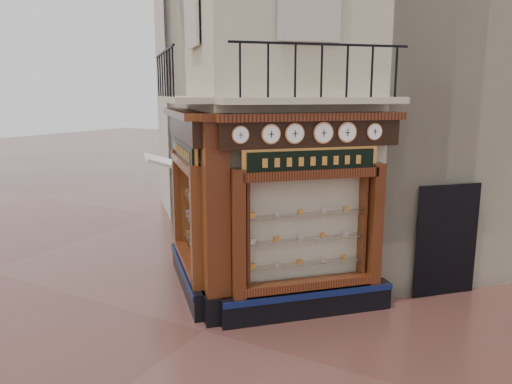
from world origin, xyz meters
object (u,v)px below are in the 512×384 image
Objects in this scene: signboard_left at (185,152)px; signboard_right at (312,161)px; corner_pilaster at (216,223)px; clock_f at (374,132)px; clock_e at (347,132)px; clock_b at (271,134)px; clock_d at (323,133)px; clock_a at (240,135)px; awning at (166,249)px; clock_c at (295,134)px.

signboard_left is 1.09× the size of signboard_right.
clock_f is at bearing -8.21° from corner_pilaster.
clock_f is (0.40, 0.40, -0.00)m from clock_e.
clock_d is at bearing 0.00° from clock_b.
clock_e is 3.52m from signboard_left.
clock_a is 0.56m from clock_b.
clock_f is 7.24m from awning.
clock_a is 0.16× the size of signboard_right.
clock_a is at bearing -180.00° from clock_f.
clock_e reaches higher than clock_b.
clock_b reaches higher than signboard_left.
clock_c is (0.71, 0.71, 0.00)m from clock_a.
corner_pilaster reaches higher than clock_e.
clock_a is at bearing -180.00° from clock_e.
clock_f is 0.17× the size of signboard_right.
awning is (-5.41, 1.98, -3.62)m from clock_d.
corner_pilaster is 1.76m from clock_a.
clock_e is at bearing -180.00° from clock_f.
awning is at bearing 114.85° from clock_d.
clock_d is at bearing 180.00° from clock_f.
clock_c reaches higher than signboard_left.
corner_pilaster is at bearing -169.75° from signboard_left.
clock_b is 0.19× the size of signboard_right.
clock_a is 0.15× the size of signboard_left.
signboard_right is at bearing 174.77° from clock_f.
corner_pilaster is 10.37× the size of clock_e.
clock_d reaches higher than clock_e.
corner_pilaster is 11.06× the size of clock_b.
signboard_right reaches higher than awning.
corner_pilaster reaches higher than clock_c.
awning is at bearing 95.95° from corner_pilaster.
clock_e is 1.19× the size of clock_f.
clock_f is at bearing 0.00° from clock_b.
clock_b is at bearing -180.00° from clock_f.
signboard_right is (1.46, 1.01, 1.15)m from corner_pilaster.
clock_c is 0.55m from clock_d.
clock_c is 1.03m from clock_e.
corner_pilaster is 2.58m from clock_d.
clock_a is at bearing -170.62° from awning.
clock_e is (1.44, 1.44, 0.00)m from clock_a.
signboard_right is (-0.20, -0.04, -0.52)m from clock_d.
clock_a is 1.56m from clock_d.
awning is at bearing 99.38° from clock_a.
corner_pilaster is 2.20m from clock_c.
signboard_right is at bearing -156.26° from awning.
clock_d is (0.39, 0.39, -0.00)m from clock_c.
clock_d is 1.04× the size of clock_e.
clock_b is 0.94× the size of clock_e.
clock_d reaches higher than clock_f.
corner_pilaster is 12.34× the size of clock_f.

